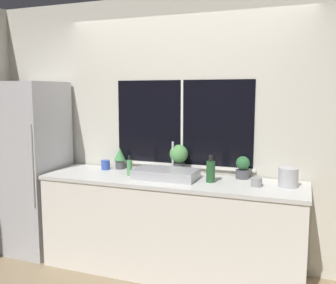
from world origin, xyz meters
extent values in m
cube|color=beige|center=(0.00, 0.71, 1.35)|extent=(8.00, 0.06, 2.70)
cube|color=black|center=(0.00, 0.68, 1.43)|extent=(1.44, 0.01, 0.85)
cube|color=silver|center=(0.00, 0.67, 1.43)|extent=(0.02, 0.01, 0.85)
cube|color=silver|center=(0.00, 0.67, 0.99)|extent=(1.50, 0.04, 0.03)
cube|color=beige|center=(-2.22, 1.50, 1.35)|extent=(0.06, 7.00, 2.70)
cube|color=white|center=(0.00, 0.32, 0.44)|extent=(2.48, 0.64, 0.89)
cube|color=silver|center=(0.00, 0.32, 0.91)|extent=(2.50, 0.67, 0.03)
cube|color=#B7B7BC|center=(-1.62, 0.33, 0.92)|extent=(0.64, 0.64, 1.85)
cylinder|color=silver|center=(-1.33, 0.00, 1.02)|extent=(0.02, 0.02, 0.83)
cube|color=#ADADB2|center=(-0.04, 0.32, 0.97)|extent=(0.60, 0.33, 0.09)
cylinder|color=#B7B7BC|center=(-0.04, 0.52, 0.94)|extent=(0.04, 0.04, 0.03)
cylinder|color=#B7B7BC|center=(-0.04, 0.52, 1.10)|extent=(0.02, 0.02, 0.30)
cylinder|color=#4C4C51|center=(-0.66, 0.57, 0.97)|extent=(0.10, 0.10, 0.09)
cone|color=#478E4C|center=(-0.66, 0.57, 1.08)|extent=(0.12, 0.12, 0.13)
cylinder|color=#4C4C51|center=(0.00, 0.57, 0.98)|extent=(0.12, 0.12, 0.11)
sphere|color=#569951|center=(0.00, 0.57, 1.12)|extent=(0.18, 0.18, 0.18)
cylinder|color=#4C4C51|center=(0.64, 0.57, 0.97)|extent=(0.13, 0.13, 0.08)
sphere|color=#2D6638|center=(0.64, 0.57, 1.07)|extent=(0.13, 0.13, 0.13)
cylinder|color=#519E5B|center=(-0.43, 0.32, 1.00)|extent=(0.05, 0.05, 0.15)
cylinder|color=black|center=(-0.43, 0.32, 1.10)|extent=(0.02, 0.02, 0.04)
cylinder|color=#235128|center=(0.39, 0.33, 1.02)|extent=(0.08, 0.08, 0.19)
cylinder|color=black|center=(0.39, 0.33, 1.14)|extent=(0.04, 0.04, 0.05)
cylinder|color=gray|center=(0.80, 0.31, 0.96)|extent=(0.10, 0.10, 0.08)
cylinder|color=#3351AD|center=(-0.79, 0.49, 0.97)|extent=(0.09, 0.09, 0.10)
cylinder|color=#B2B2B7|center=(1.06, 0.39, 1.01)|extent=(0.17, 0.17, 0.17)
cone|color=#B2B2B7|center=(1.06, 0.39, 1.10)|extent=(0.14, 0.14, 0.02)
camera|label=1|loc=(1.18, -2.93, 1.73)|focal=40.00mm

